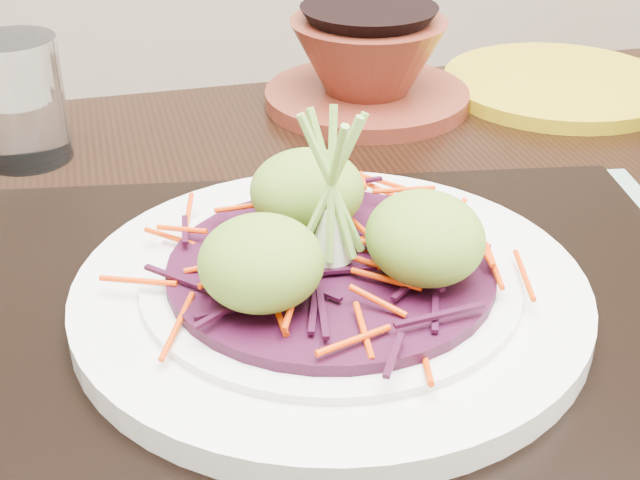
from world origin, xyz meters
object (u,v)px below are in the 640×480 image
object	(u,v)px
terracotta_bowl_set	(368,68)
white_plate	(331,291)
dining_table	(342,404)
serving_tray	(331,320)
water_glass	(20,100)
yellow_plate	(559,84)

from	to	relation	value
terracotta_bowl_set	white_plate	bearing A→B (deg)	-112.49
dining_table	serving_tray	xyz separation A→B (m)	(-0.02, -0.05, 0.10)
water_glass	terracotta_bowl_set	xyz separation A→B (m)	(0.29, 0.03, -0.01)
serving_tray	dining_table	bearing A→B (deg)	75.56
serving_tray	yellow_plate	bearing A→B (deg)	55.73
white_plate	water_glass	xyz separation A→B (m)	(-0.16, 0.30, 0.02)
water_glass	yellow_plate	world-z (taller)	water_glass
white_plate	terracotta_bowl_set	distance (m)	0.36
white_plate	dining_table	bearing A→B (deg)	64.09
dining_table	white_plate	distance (m)	0.13
terracotta_bowl_set	yellow_plate	world-z (taller)	terracotta_bowl_set
white_plate	water_glass	distance (m)	0.33
serving_tray	terracotta_bowl_set	size ratio (longest dim) A/B	1.73
dining_table	serving_tray	world-z (taller)	serving_tray
terracotta_bowl_set	yellow_plate	size ratio (longest dim) A/B	1.14
dining_table	yellow_plate	world-z (taller)	yellow_plate
dining_table	water_glass	distance (m)	0.34
serving_tray	yellow_plate	size ratio (longest dim) A/B	1.98
dining_table	white_plate	world-z (taller)	white_plate
serving_tray	white_plate	bearing A→B (deg)	-22.22
white_plate	yellow_plate	world-z (taller)	white_plate
white_plate	yellow_plate	bearing A→B (deg)	44.26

